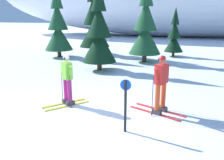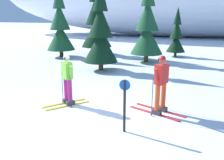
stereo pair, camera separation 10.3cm
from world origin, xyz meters
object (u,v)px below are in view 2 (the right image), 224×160
(trail_marker_post, at_px, (125,103))
(pine_tree_center_left, at_px, (101,33))
(skier_lime_jacket, at_px, (67,79))
(pine_tree_left, at_px, (96,21))
(pine_tree_far_left, at_px, (60,27))
(pine_tree_center_right, at_px, (176,36))
(skier_red_jacket, at_px, (161,83))
(pine_tree_center, at_px, (147,27))

(trail_marker_post, bearing_deg, pine_tree_center_left, 114.08)
(skier_lime_jacket, bearing_deg, pine_tree_center_left, 97.17)
(pine_tree_left, bearing_deg, skier_lime_jacket, -75.07)
(pine_tree_far_left, bearing_deg, pine_tree_center_right, 17.78)
(skier_red_jacket, relative_size, pine_tree_center_right, 0.53)
(skier_lime_jacket, bearing_deg, pine_tree_far_left, 119.28)
(skier_red_jacket, bearing_deg, trail_marker_post, -115.80)
(pine_tree_center_left, bearing_deg, pine_tree_center_right, 57.00)
(pine_tree_far_left, distance_m, pine_tree_center, 5.95)
(pine_tree_center_left, relative_size, pine_tree_center_right, 1.39)
(skier_red_jacket, xyz_separation_m, pine_tree_far_left, (-7.69, 8.18, 1.12))
(pine_tree_center_left, relative_size, pine_tree_center, 0.91)
(pine_tree_center, bearing_deg, pine_tree_center_left, -123.01)
(skier_lime_jacket, xyz_separation_m, skier_red_jacket, (3.03, 0.13, 0.07))
(pine_tree_center_right, bearing_deg, skier_red_jacket, -89.55)
(pine_tree_left, xyz_separation_m, pine_tree_center, (3.98, -1.87, -0.23))
(pine_tree_far_left, bearing_deg, pine_tree_left, 41.86)
(trail_marker_post, bearing_deg, pine_tree_center, 95.95)
(pine_tree_far_left, height_order, pine_tree_center_right, pine_tree_far_left)
(pine_tree_left, bearing_deg, trail_marker_post, -66.53)
(skier_red_jacket, distance_m, pine_tree_center_left, 6.35)
(pine_tree_far_left, xyz_separation_m, trail_marker_post, (6.95, -9.70, -1.27))
(pine_tree_far_left, height_order, trail_marker_post, pine_tree_far_left)
(skier_lime_jacket, height_order, skier_red_jacket, skier_red_jacket)
(skier_lime_jacket, relative_size, pine_tree_left, 0.30)
(pine_tree_left, relative_size, pine_tree_center, 1.11)
(skier_lime_jacket, bearing_deg, trail_marker_post, -31.35)
(skier_red_jacket, distance_m, pine_tree_far_left, 11.28)
(skier_lime_jacket, distance_m, pine_tree_center_left, 5.35)
(pine_tree_far_left, distance_m, trail_marker_post, 12.00)
(pine_tree_far_left, height_order, pine_tree_center, pine_tree_center)
(pine_tree_left, height_order, pine_tree_center_right, pine_tree_left)
(pine_tree_center, bearing_deg, pine_tree_center_right, 57.02)
(pine_tree_center, distance_m, pine_tree_center_right, 3.12)
(trail_marker_post, bearing_deg, skier_lime_jacket, 148.65)
(pine_tree_left, xyz_separation_m, trail_marker_post, (4.98, -11.47, -1.58))
(pine_tree_center_right, bearing_deg, pine_tree_far_left, -162.22)
(pine_tree_far_left, bearing_deg, pine_tree_center_left, -37.82)
(pine_tree_left, height_order, pine_tree_center_left, pine_tree_left)
(pine_tree_center, relative_size, pine_tree_center_right, 1.53)
(skier_red_jacket, bearing_deg, pine_tree_left, 119.88)
(pine_tree_center, bearing_deg, skier_lime_jacket, -98.97)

